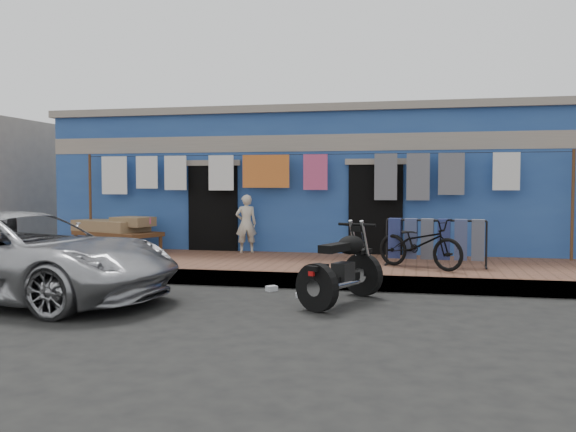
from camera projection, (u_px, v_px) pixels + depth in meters
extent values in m
plane|color=black|center=(257.00, 306.00, 8.43)|extent=(80.00, 80.00, 0.00)
cube|color=brown|center=(299.00, 268.00, 11.35)|extent=(28.00, 3.00, 0.25)
cube|color=gray|center=(282.00, 280.00, 9.94)|extent=(28.00, 0.10, 0.25)
cube|color=#24468D|center=(330.00, 188.00, 15.18)|extent=(12.00, 5.00, 3.20)
cube|color=#9E9384|center=(314.00, 143.00, 12.75)|extent=(12.00, 0.14, 0.35)
cube|color=#9E9384|center=(331.00, 120.00, 15.09)|extent=(12.20, 5.20, 0.16)
cube|color=black|center=(213.00, 214.00, 13.21)|extent=(1.10, 0.10, 2.10)
cube|color=black|center=(375.00, 215.00, 12.47)|extent=(1.10, 0.10, 2.10)
cylinder|color=brown|center=(90.00, 202.00, 13.57)|extent=(0.06, 0.06, 2.10)
cylinder|color=brown|center=(573.00, 205.00, 11.46)|extent=(0.06, 0.06, 2.10)
cylinder|color=black|center=(311.00, 154.00, 12.46)|extent=(10.00, 0.01, 0.01)
cube|color=silver|center=(114.00, 175.00, 13.41)|extent=(0.60, 0.02, 0.83)
cube|color=silver|center=(147.00, 172.00, 13.24)|extent=(0.50, 0.02, 0.70)
cube|color=silver|center=(175.00, 173.00, 13.11)|extent=(0.50, 0.02, 0.74)
cube|color=silver|center=(221.00, 173.00, 12.89)|extent=(0.55, 0.02, 0.74)
cube|color=#CC4C26|center=(266.00, 171.00, 12.68)|extent=(1.00, 0.02, 0.68)
cube|color=#C74876|center=(315.00, 172.00, 12.46)|extent=(0.50, 0.02, 0.73)
cube|color=slate|center=(386.00, 177.00, 12.16)|extent=(0.45, 0.02, 0.93)
cube|color=slate|center=(418.00, 177.00, 12.03)|extent=(0.45, 0.02, 0.93)
cube|color=slate|center=(451.00, 174.00, 11.89)|extent=(0.50, 0.02, 0.82)
cube|color=silver|center=(506.00, 171.00, 11.67)|extent=(0.50, 0.02, 0.73)
imported|color=#AFAFB4|center=(21.00, 255.00, 8.83)|extent=(4.94, 2.64, 1.34)
imported|color=beige|center=(246.00, 224.00, 12.78)|extent=(0.52, 0.44, 1.22)
imported|color=black|center=(420.00, 238.00, 10.40)|extent=(1.68, 1.34, 1.05)
cube|color=silver|center=(313.00, 290.00, 9.48)|extent=(0.25, 0.25, 0.09)
cube|color=silver|center=(272.00, 288.00, 9.62)|extent=(0.21, 0.20, 0.08)
cube|color=silver|center=(300.00, 295.00, 9.11)|extent=(0.16, 0.19, 0.07)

